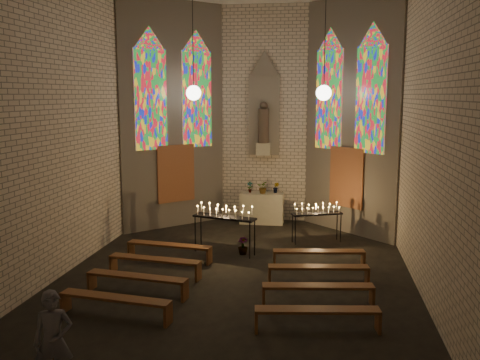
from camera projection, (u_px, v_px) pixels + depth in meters
The scene contains 18 objects.
floor at pixel (235, 279), 12.14m from camera, with size 12.00×12.00×0.00m, color black.
room at pixel (254, 110), 14.84m from camera, with size 8.22×12.43×7.00m.
altar at pixel (262, 208), 17.38m from camera, with size 1.40×0.60×1.00m, color beige.
flower_vase_left at pixel (250, 187), 17.36m from camera, with size 0.19×0.13×0.36m, color #4C723F.
flower_vase_center at pixel (263, 187), 17.17m from camera, with size 0.37×0.32×0.41m, color #4C723F.
flower_vase_right at pixel (276, 188), 17.29m from camera, with size 0.19×0.16×0.35m, color #4C723F.
aisle_flower_pot at pixel (243, 246), 14.01m from camera, with size 0.25×0.25×0.46m, color #4C723F.
votive_stand_left at pixel (224, 214), 13.97m from camera, with size 1.74×0.85×1.24m.
votive_stand_right at pixel (317, 211), 15.05m from camera, with size 1.46×0.84×1.06m.
pew_left_0 at pixel (169, 247), 13.49m from camera, with size 2.23×0.61×0.42m.
pew_right_0 at pixel (319, 254), 12.93m from camera, with size 2.23×0.61×0.42m.
pew_left_1 at pixel (155, 261), 12.32m from camera, with size 2.23×0.61×0.42m.
pew_right_1 at pixel (318, 269), 11.76m from camera, with size 2.23×0.61×0.42m.
pew_left_2 at pixel (137, 279), 11.15m from camera, with size 2.23×0.61×0.42m.
pew_right_2 at pixel (318, 289), 10.59m from camera, with size 2.23×0.61×0.42m.
pew_left_3 at pixel (115, 301), 9.98m from camera, with size 2.23×0.61×0.42m.
pew_right_3 at pixel (317, 313), 9.42m from camera, with size 2.23×0.61×0.42m.
visitor at pixel (53, 342), 7.47m from camera, with size 0.54×0.35×1.47m, color #53535E.
Camera 1 is at (1.88, -11.47, 4.15)m, focal length 40.00 mm.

